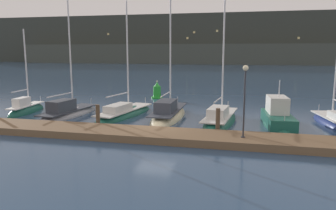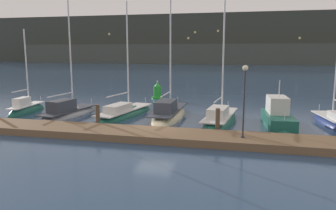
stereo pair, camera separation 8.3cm
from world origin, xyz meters
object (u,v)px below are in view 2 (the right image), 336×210
object	(u,v)px
sailboat_berth_1	(27,111)
channel_buoy	(157,92)
sailboat_berth_2	(68,114)
sailboat_berth_5	(220,121)
sailboat_berth_3	(124,115)
dock_lamppost	(244,90)
sailboat_berth_4	(168,116)
motorboat_berth_6	(278,121)
sailboat_berth_7	(335,124)

from	to	relation	value
sailboat_berth_1	channel_buoy	world-z (taller)	sailboat_berth_1
sailboat_berth_2	sailboat_berth_5	world-z (taller)	sailboat_berth_2
sailboat_berth_3	dock_lamppost	xyz separation A→B (m)	(9.64, -6.41, 3.09)
sailboat_berth_4	channel_buoy	xyz separation A→B (m)	(-3.71, 10.39, 0.60)
sailboat_berth_2	motorboat_berth_6	xyz separation A→B (m)	(16.59, 0.24, 0.18)
sailboat_berth_7	sailboat_berth_3	bearing A→B (deg)	-179.18
sailboat_berth_1	sailboat_berth_5	distance (m)	16.69
motorboat_berth_6	sailboat_berth_1	bearing A→B (deg)	179.68
sailboat_berth_2	dock_lamppost	size ratio (longest dim) A/B	2.67
sailboat_berth_4	sailboat_berth_5	bearing A→B (deg)	-12.11
sailboat_berth_2	dock_lamppost	bearing A→B (deg)	-20.62
sailboat_berth_3	dock_lamppost	size ratio (longest dim) A/B	2.40
sailboat_berth_3	sailboat_berth_5	bearing A→B (deg)	-6.31
sailboat_berth_7	motorboat_berth_6	bearing A→B (deg)	-165.39
sailboat_berth_4	channel_buoy	world-z (taller)	sailboat_berth_4
sailboat_berth_5	sailboat_berth_7	distance (m)	8.30
sailboat_berth_2	motorboat_berth_6	world-z (taller)	sailboat_berth_2
channel_buoy	sailboat_berth_5	bearing A→B (deg)	-55.03
sailboat_berth_3	dock_lamppost	world-z (taller)	sailboat_berth_3
sailboat_berth_3	channel_buoy	world-z (taller)	sailboat_berth_3
motorboat_berth_6	sailboat_berth_3	bearing A→B (deg)	176.01
sailboat_berth_7	dock_lamppost	bearing A→B (deg)	-134.50
sailboat_berth_7	dock_lamppost	size ratio (longest dim) A/B	2.37
motorboat_berth_6	dock_lamppost	xyz separation A→B (m)	(-2.42, -5.57, 2.84)
sailboat_berth_4	sailboat_berth_7	bearing A→B (deg)	0.97
sailboat_berth_7	channel_buoy	size ratio (longest dim) A/B	4.89
sailboat_berth_5	motorboat_berth_6	bearing A→B (deg)	0.51
sailboat_berth_3	sailboat_berth_7	xyz separation A→B (m)	(16.17, 0.23, 0.01)
motorboat_berth_6	channel_buoy	distance (m)	16.46
sailboat_berth_1	motorboat_berth_6	distance (m)	20.81
sailboat_berth_1	channel_buoy	distance (m)	14.20
sailboat_berth_1	sailboat_berth_4	distance (m)	12.53
sailboat_berth_1	channel_buoy	size ratio (longest dim) A/B	3.97
sailboat_berth_4	sailboat_berth_7	size ratio (longest dim) A/B	1.11
sailboat_berth_5	sailboat_berth_3	bearing A→B (deg)	173.69
sailboat_berth_2	sailboat_berth_7	size ratio (longest dim) A/B	1.13
sailboat_berth_7	channel_buoy	xyz separation A→B (m)	(-16.12, 10.18, 0.63)
sailboat_berth_2	sailboat_berth_7	world-z (taller)	sailboat_berth_2
sailboat_berth_4	sailboat_berth_3	bearing A→B (deg)	-179.70
sailboat_berth_4	sailboat_berth_5	world-z (taller)	sailboat_berth_5
sailboat_berth_2	sailboat_berth_3	xyz separation A→B (m)	(4.53, 1.08, -0.07)
dock_lamppost	sailboat_berth_4	bearing A→B (deg)	132.44
sailboat_berth_1	motorboat_berth_6	xyz separation A→B (m)	(20.80, -0.12, 0.22)
sailboat_berth_2	sailboat_berth_4	bearing A→B (deg)	7.55
sailboat_berth_3	sailboat_berth_1	bearing A→B (deg)	-175.26
sailboat_berth_2	dock_lamppost	world-z (taller)	sailboat_berth_2
motorboat_berth_6	sailboat_berth_7	size ratio (longest dim) A/B	0.57
sailboat_berth_1	sailboat_berth_2	size ratio (longest dim) A/B	0.72
sailboat_berth_3	dock_lamppost	bearing A→B (deg)	-33.62
sailboat_berth_3	motorboat_berth_6	bearing A→B (deg)	-3.99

